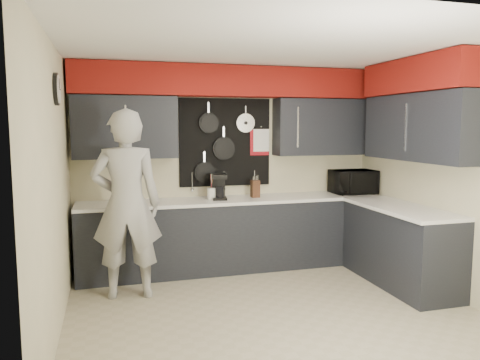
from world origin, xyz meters
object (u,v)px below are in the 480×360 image
object	(u,v)px
utensil_crock	(212,194)
person	(126,204)
microwave	(353,182)
coffee_maker	(219,186)
knife_block	(255,189)

from	to	relation	value
utensil_crock	person	xyz separation A→B (m)	(-1.07, -0.65, 0.02)
utensil_crock	person	distance (m)	1.26
microwave	coffee_maker	bearing A→B (deg)	-178.96
microwave	utensil_crock	xyz separation A→B (m)	(-1.97, 0.02, -0.09)
person	microwave	bearing A→B (deg)	-162.63
microwave	person	xyz separation A→B (m)	(-3.05, -0.63, -0.07)
utensil_crock	coffee_maker	world-z (taller)	coffee_maker
utensil_crock	coffee_maker	size ratio (longest dim) A/B	0.45
microwave	knife_block	world-z (taller)	microwave
knife_block	person	distance (m)	1.78
knife_block	utensil_crock	distance (m)	0.58
knife_block	person	size ratio (longest dim) A/B	0.11
knife_block	person	bearing A→B (deg)	-161.27
person	knife_block	bearing A→B (deg)	-152.39
knife_block	utensil_crock	xyz separation A→B (m)	(-0.58, -0.02, -0.04)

